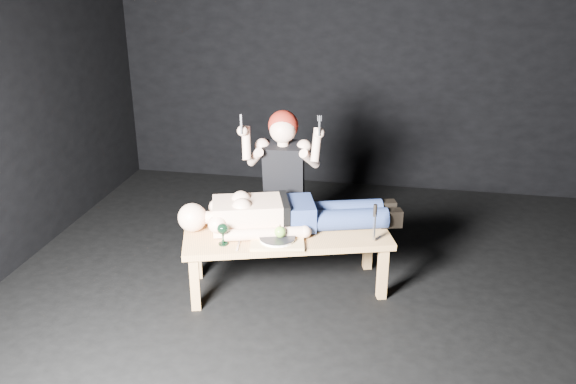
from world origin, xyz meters
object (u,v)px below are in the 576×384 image
(lying_man, at_px, (291,210))
(goblet, at_px, (223,234))
(kneeling_woman, at_px, (285,182))
(serving_tray, at_px, (277,241))
(carving_knife, at_px, (374,223))
(table, at_px, (287,260))

(lying_man, bearing_deg, goblet, -154.61)
(kneeling_woman, bearing_deg, serving_tray, -88.82)
(goblet, distance_m, carving_knife, 1.06)
(table, bearing_deg, kneeling_woman, 85.58)
(kneeling_woman, relative_size, carving_knife, 4.62)
(table, relative_size, carving_knife, 5.34)
(goblet, xyz_separation_m, carving_knife, (1.03, 0.25, 0.06))
(table, relative_size, serving_tray, 4.00)
(serving_tray, height_order, carving_knife, carving_knife)
(lying_man, bearing_deg, serving_tray, -116.82)
(table, height_order, lying_man, lying_man)
(lying_man, xyz_separation_m, serving_tray, (-0.05, -0.28, -0.12))
(table, height_order, kneeling_woman, kneeling_woman)
(lying_man, height_order, goblet, lying_man)
(lying_man, relative_size, carving_knife, 5.44)
(kneeling_woman, bearing_deg, lying_man, -78.03)
(lying_man, relative_size, serving_tray, 4.07)
(lying_man, relative_size, goblet, 9.47)
(kneeling_woman, distance_m, carving_knife, 0.92)
(table, relative_size, lying_man, 0.98)
(kneeling_woman, xyz_separation_m, goblet, (-0.28, -0.79, -0.11))
(lying_man, xyz_separation_m, kneeling_woman, (-0.13, 0.42, 0.06))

